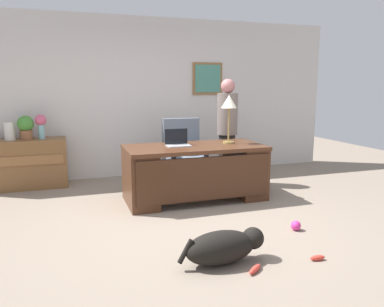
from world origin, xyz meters
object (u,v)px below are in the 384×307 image
object	(u,v)px
desk	(195,171)
dog_toy_bone	(255,269)
potted_plant	(26,126)
vase_with_flowers	(41,123)
desk_lamp	(229,105)
vase_empty	(9,131)
laptop	(177,142)
dog_lying	(224,247)
credenza	(25,164)
armchair	(184,155)
dog_toy_ball	(296,226)
dog_toy_plush	(317,258)
person_standing	(227,131)

from	to	relation	value
desk	dog_toy_bone	size ratio (longest dim) A/B	9.78
potted_plant	dog_toy_bone	world-z (taller)	potted_plant
vase_with_flowers	dog_toy_bone	xyz separation A→B (m)	(1.81, -3.54, -0.97)
desk_lamp	vase_empty	distance (m)	3.29
vase_empty	dog_toy_bone	world-z (taller)	vase_empty
laptop	potted_plant	bearing A→B (deg)	146.54
dog_lying	potted_plant	distance (m)	3.87
desk	credenza	world-z (taller)	same
armchair	vase_empty	xyz separation A→B (m)	(-2.56, 0.54, 0.41)
dog_lying	laptop	size ratio (longest dim) A/B	2.58
credenza	vase_with_flowers	size ratio (longest dim) A/B	3.34
vase_empty	dog_toy_ball	xyz separation A→B (m)	(3.12, -2.85, -0.83)
armchair	desk_lamp	xyz separation A→B (m)	(0.41, -0.79, 0.82)
credenza	dog_toy_plush	world-z (taller)	credenza
person_standing	potted_plant	world-z (taller)	person_standing
laptop	vase_with_flowers	xyz separation A→B (m)	(-1.79, 1.32, 0.18)
desk	person_standing	size ratio (longest dim) A/B	1.13
person_standing	vase_with_flowers	xyz separation A→B (m)	(-2.78, 0.73, 0.13)
credenza	vase_empty	xyz separation A→B (m)	(-0.17, 0.00, 0.51)
credenza	desk_lamp	xyz separation A→B (m)	(2.81, -1.33, 0.92)
vase_empty	credenza	bearing A→B (deg)	-0.47
vase_with_flowers	dog_toy_bone	size ratio (longest dim) A/B	1.93
vase_empty	laptop	bearing A→B (deg)	-30.69
vase_with_flowers	dog_toy_bone	world-z (taller)	vase_with_flowers
dog_toy_bone	person_standing	bearing A→B (deg)	71.03
armchair	laptop	size ratio (longest dim) A/B	3.25
person_standing	dog_toy_ball	world-z (taller)	person_standing
desk	person_standing	world-z (taller)	person_standing
vase_with_flowers	dog_toy_plush	distance (m)	4.40
laptop	dog_toy_plush	world-z (taller)	laptop
desk_lamp	potted_plant	world-z (taller)	desk_lamp
dog_lying	dog_toy_ball	bearing A→B (deg)	23.79
vase_empty	person_standing	bearing A→B (deg)	-12.80
dog_toy_ball	dog_toy_plush	distance (m)	0.72
dog_toy_ball	vase_with_flowers	bearing A→B (deg)	133.28
desk_lamp	dog_toy_plush	world-z (taller)	desk_lamp
laptop	potted_plant	xyz separation A→B (m)	(-2.00, 1.32, 0.14)
person_standing	dog_toy_bone	size ratio (longest dim) A/B	8.63
laptop	person_standing	bearing A→B (deg)	30.73
dog_lying	vase_with_flowers	world-z (taller)	vase_with_flowers
desk	credenza	bearing A→B (deg)	148.03
person_standing	desk_lamp	size ratio (longest dim) A/B	2.45
dog_lying	dog_toy_ball	xyz separation A→B (m)	(1.05, 0.46, -0.10)
armchair	laptop	distance (m)	0.92
dog_toy_bone	dog_lying	bearing A→B (deg)	128.29
desk	vase_empty	size ratio (longest dim) A/B	7.05
credenza	vase_empty	size ratio (longest dim) A/B	4.66
desk_lamp	vase_empty	size ratio (longest dim) A/B	2.54
dog_toy_ball	desk	bearing A→B (deg)	115.27
dog_lying	desk	bearing A→B (deg)	78.61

